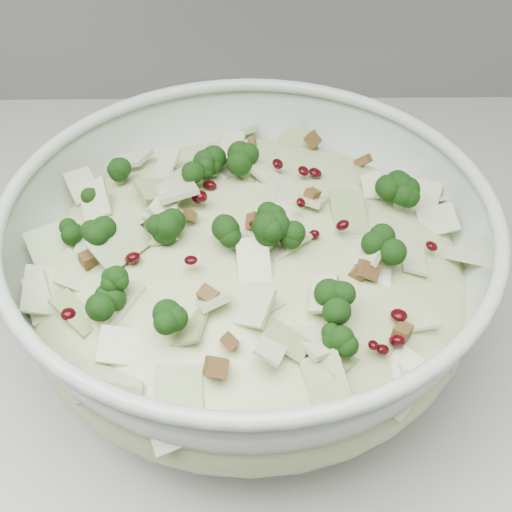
# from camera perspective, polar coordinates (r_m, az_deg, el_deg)

# --- Properties ---
(counter) EXTENTS (3.60, 0.60, 0.90)m
(counter) POSITION_cam_1_polar(r_m,az_deg,el_deg) (1.01, -5.69, -18.78)
(counter) COLOR #ABABA6
(counter) RESTS_ON floor
(mixing_bowl) EXTENTS (0.35, 0.35, 0.14)m
(mixing_bowl) POSITION_cam_1_polar(r_m,az_deg,el_deg) (0.53, -0.54, -1.55)
(mixing_bowl) COLOR beige
(mixing_bowl) RESTS_ON counter
(salad) EXTENTS (0.39, 0.39, 0.14)m
(salad) POSITION_cam_1_polar(r_m,az_deg,el_deg) (0.51, -0.56, 0.25)
(salad) COLOR beige
(salad) RESTS_ON mixing_bowl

